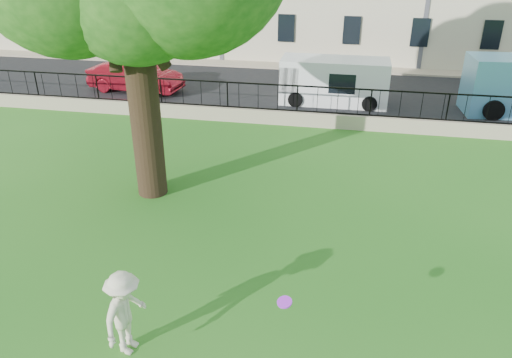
% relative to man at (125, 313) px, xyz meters
% --- Properties ---
extents(ground, '(120.00, 120.00, 0.00)m').
position_rel_man_xyz_m(ground, '(1.73, 1.32, -0.91)').
color(ground, '#206919').
rests_on(ground, ground).
extents(retaining_wall, '(50.00, 0.40, 0.60)m').
position_rel_man_xyz_m(retaining_wall, '(1.73, 13.32, -0.61)').
color(retaining_wall, tan).
rests_on(retaining_wall, ground).
extents(iron_railing, '(50.00, 0.05, 1.13)m').
position_rel_man_xyz_m(iron_railing, '(1.73, 13.32, 0.24)').
color(iron_railing, black).
rests_on(iron_railing, retaining_wall).
extents(street, '(60.00, 9.00, 0.01)m').
position_rel_man_xyz_m(street, '(1.73, 18.02, -0.91)').
color(street, black).
rests_on(street, ground).
extents(sidewalk, '(60.00, 1.40, 0.12)m').
position_rel_man_xyz_m(sidewalk, '(1.73, 23.22, -0.85)').
color(sidewalk, tan).
rests_on(sidewalk, ground).
extents(man, '(0.86, 1.27, 1.82)m').
position_rel_man_xyz_m(man, '(0.00, 0.00, 0.00)').
color(man, beige).
rests_on(man, ground).
extents(frisbee, '(0.30, 0.29, 0.12)m').
position_rel_man_xyz_m(frisbee, '(3.03, 0.07, 0.69)').
color(frisbee, '#B129E8').
extents(red_sedan, '(4.95, 2.19, 1.58)m').
position_rel_man_xyz_m(red_sedan, '(-6.95, 16.72, -0.12)').
color(red_sedan, maroon).
rests_on(red_sedan, street).
extents(white_van, '(5.00, 1.95, 2.10)m').
position_rel_man_xyz_m(white_van, '(3.08, 16.72, 0.14)').
color(white_van, white).
rests_on(white_van, street).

